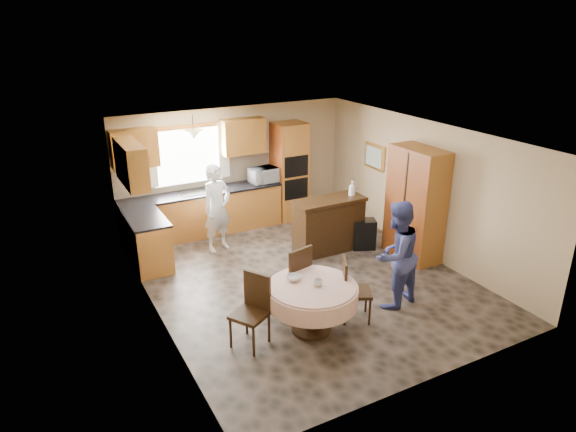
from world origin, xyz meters
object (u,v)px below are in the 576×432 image
Objects in this scene: sideboard at (329,227)px; cupboard at (416,204)px; chair_back at (295,275)px; chair_right at (351,287)px; person_sink at (217,208)px; person_dining at (396,255)px; oven_tower at (289,171)px; dining_table at (312,295)px; chair_left at (253,306)px.

cupboard is at bearing -37.38° from sideboard.
chair_back is 0.86m from chair_right.
sideboard is at bearing -46.70° from person_sink.
sideboard is at bearing -108.05° from person_dining.
oven_tower reaches higher than person_dining.
cupboard is (1.07, -2.84, -0.03)m from oven_tower.
dining_table is 3.23m from person_sink.
cupboard is 1.22× the size of person_dining.
person_dining is (2.32, -0.12, 0.29)m from chair_left.
chair_back reaches higher than chair_left.
chair_back is 0.62× the size of person_dining.
chair_left is 2.34m from person_dining.
oven_tower reaches higher than dining_table.
person_dining is (0.81, 0.03, 0.32)m from chair_right.
person_sink is (-0.24, 2.60, 0.26)m from chair_back.
chair_right is at bearing -151.02° from cupboard.
chair_back is at bearing -116.97° from oven_tower.
chair_left is at bearing -163.70° from cupboard.
cupboard is 2.15× the size of chair_right.
oven_tower reaches higher than cupboard.
person_dining is (-0.18, -2.16, 0.36)m from sideboard.
oven_tower is at bearing 84.93° from sideboard.
cupboard is 1.23× the size of person_sink.
person_dining reaches higher than sideboard.
sideboard is 1.06× the size of dining_table.
oven_tower is 3.90m from chair_back.
dining_table is (-1.83, -4.07, -0.49)m from oven_tower.
chair_left is 1.52m from chair_right.
person_sink is (0.67, 3.07, 0.28)m from chair_left.
person_dining reaches higher than chair_back.
chair_right is at bearing 53.40° from chair_left.
cupboard is 3.93m from chair_left.
chair_left reaches higher than dining_table.
oven_tower is at bearing -129.92° from chair_back.
chair_right is at bearing 120.96° from chair_back.
person_dining is at bearing 55.93° from chair_left.
sideboard is at bearing -148.33° from chair_back.
oven_tower is 4.78m from chair_left.
cupboard is at bearing -69.33° from oven_tower.
person_dining is (-0.35, -4.05, -0.21)m from oven_tower.
sideboard reaches higher than dining_table.
sideboard is 1.29× the size of chair_back.
person_sink is at bearing -75.90° from person_dining.
oven_tower is 1.03× the size of cupboard.
chair_right reaches higher than dining_table.
person_sink is at bearing -156.86° from oven_tower.
person_sink is at bearing 93.13° from dining_table.
dining_table is at bearing -127.13° from sideboard.
dining_table is at bearing 70.67° from chair_back.
person_sink is (-3.07, 1.98, -0.19)m from cupboard.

